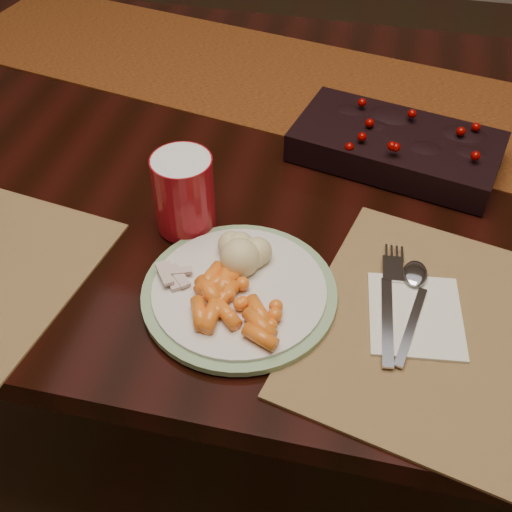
% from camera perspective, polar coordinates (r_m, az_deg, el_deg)
% --- Properties ---
extents(floor, '(5.00, 5.00, 0.00)m').
position_cam_1_polar(floor, '(1.61, 2.82, -13.31)').
color(floor, black).
rests_on(floor, ground).
extents(dining_table, '(1.80, 1.00, 0.75)m').
position_cam_1_polar(dining_table, '(1.30, 3.40, -4.64)').
color(dining_table, black).
rests_on(dining_table, floor).
extents(table_runner, '(1.64, 0.64, 0.00)m').
position_cam_1_polar(table_runner, '(1.21, 8.34, 13.87)').
color(table_runner, '#4C2E11').
rests_on(table_runner, dining_table).
extents(centerpiece, '(0.34, 0.23, 0.06)m').
position_cam_1_polar(centerpiece, '(1.04, 12.40, 9.85)').
color(centerpiece, black).
rests_on(centerpiece, table_runner).
extents(placemat_main, '(0.55, 0.46, 0.00)m').
position_cam_1_polar(placemat_main, '(0.82, 21.66, -8.33)').
color(placemat_main, '#997556').
rests_on(placemat_main, dining_table).
extents(dinner_plate, '(0.26, 0.26, 0.01)m').
position_cam_1_polar(dinner_plate, '(0.81, -1.50, -3.20)').
color(dinner_plate, silver).
rests_on(dinner_plate, placemat_main).
extents(baby_carrots, '(0.14, 0.13, 0.02)m').
position_cam_1_polar(baby_carrots, '(0.77, -1.40, -4.59)').
color(baby_carrots, orange).
rests_on(baby_carrots, dinner_plate).
extents(mashed_potatoes, '(0.09, 0.08, 0.05)m').
position_cam_1_polar(mashed_potatoes, '(0.82, -1.33, 0.52)').
color(mashed_potatoes, '#E7CE81').
rests_on(mashed_potatoes, dinner_plate).
extents(turkey_shreds, '(0.09, 0.09, 0.02)m').
position_cam_1_polar(turkey_shreds, '(0.81, -7.83, -2.01)').
color(turkey_shreds, beige).
rests_on(turkey_shreds, dinner_plate).
extents(napkin, '(0.13, 0.14, 0.00)m').
position_cam_1_polar(napkin, '(0.82, 13.98, -5.15)').
color(napkin, white).
rests_on(napkin, placemat_main).
extents(fork, '(0.04, 0.18, 0.00)m').
position_cam_1_polar(fork, '(0.81, 11.71, -4.43)').
color(fork, white).
rests_on(fork, napkin).
extents(spoon, '(0.06, 0.16, 0.00)m').
position_cam_1_polar(spoon, '(0.82, 13.74, -4.59)').
color(spoon, silver).
rests_on(spoon, napkin).
extents(red_cup, '(0.10, 0.10, 0.11)m').
position_cam_1_polar(red_cup, '(0.88, -6.41, 5.54)').
color(red_cup, maroon).
rests_on(red_cup, placemat_main).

